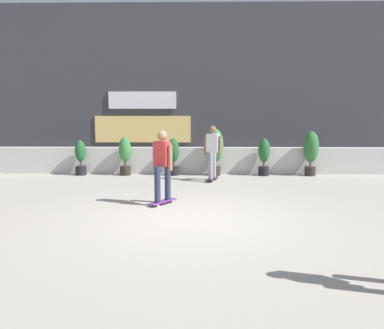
{
  "coord_description": "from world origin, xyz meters",
  "views": [
    {
      "loc": [
        0.16,
        -7.69,
        2.11
      ],
      "look_at": [
        0.0,
        1.5,
        0.9
      ],
      "focal_mm": 37.27,
      "sensor_mm": 36.0,
      "label": 1
    }
  ],
  "objects": [
    {
      "name": "ground_plane",
      "position": [
        0.0,
        0.0,
        0.0
      ],
      "size": [
        48.0,
        48.0,
        0.0
      ],
      "primitive_type": "plane",
      "color": "#A8A093"
    },
    {
      "name": "planter_wall",
      "position": [
        0.0,
        6.0,
        0.45
      ],
      "size": [
        18.0,
        0.4,
        0.9
      ],
      "primitive_type": "cube",
      "color": "beige",
      "rests_on": "ground"
    },
    {
      "name": "building_backdrop",
      "position": [
        -0.0,
        10.0,
        3.25
      ],
      "size": [
        20.0,
        2.08,
        6.5
      ],
      "color": "#38383D",
      "rests_on": "ground"
    },
    {
      "name": "potted_plant_0",
      "position": [
        -3.83,
        5.55,
        0.62
      ],
      "size": [
        0.36,
        0.36,
        1.18
      ],
      "color": "black",
      "rests_on": "ground"
    },
    {
      "name": "potted_plant_1",
      "position": [
        -2.32,
        5.55,
        0.71
      ],
      "size": [
        0.41,
        0.41,
        1.28
      ],
      "color": "#2D2823",
      "rests_on": "ground"
    },
    {
      "name": "potted_plant_2",
      "position": [
        -0.7,
        5.55,
        0.67
      ],
      "size": [
        0.39,
        0.39,
        1.24
      ],
      "color": "black",
      "rests_on": "ground"
    },
    {
      "name": "potted_plant_3",
      "position": [
        0.7,
        5.55,
        0.91
      ],
      "size": [
        0.54,
        0.54,
        1.56
      ],
      "color": "#2D2823",
      "rests_on": "ground"
    },
    {
      "name": "potted_plant_4",
      "position": [
        2.33,
        5.55,
        0.68
      ],
      "size": [
        0.39,
        0.39,
        1.25
      ],
      "color": "black",
      "rests_on": "ground"
    },
    {
      "name": "potted_plant_5",
      "position": [
        3.88,
        5.55,
        0.86
      ],
      "size": [
        0.5,
        0.5,
        1.48
      ],
      "color": "#2D2823",
      "rests_on": "ground"
    },
    {
      "name": "skater_far_right",
      "position": [
        -0.67,
        1.29,
        0.94
      ],
      "size": [
        0.63,
        0.77,
        1.7
      ],
      "color": "#72338C",
      "rests_on": "ground"
    },
    {
      "name": "skater_foreground",
      "position": [
        0.57,
        4.47,
        0.94
      ],
      "size": [
        0.54,
        0.82,
        1.7
      ],
      "color": "black",
      "rests_on": "ground"
    }
  ]
}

